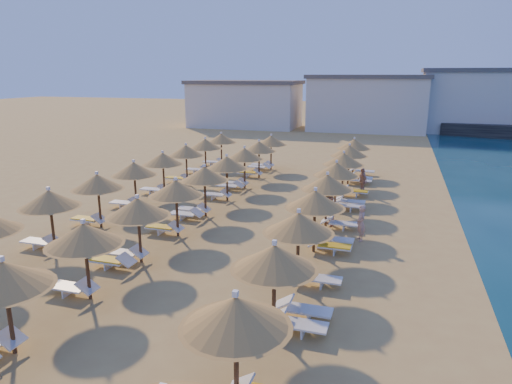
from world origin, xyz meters
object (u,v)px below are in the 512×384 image
(beachgoer_c, at_px, (362,181))
(beachgoer_b, at_px, (330,211))
(parasol_row_west, at_px, (191,181))
(beachgoer_a, at_px, (361,223))
(parasol_row_east, at_px, (322,191))

(beachgoer_c, distance_m, beachgoer_b, 7.05)
(parasol_row_west, relative_size, beachgoer_a, 19.06)
(parasol_row_east, bearing_deg, parasol_row_west, 180.00)
(parasol_row_west, relative_size, beachgoer_c, 19.25)
(parasol_row_west, bearing_deg, beachgoer_c, 49.77)
(beachgoer_a, height_order, beachgoer_b, beachgoer_a)
(beachgoer_a, bearing_deg, beachgoer_c, 160.14)
(beachgoer_c, relative_size, beachgoer_b, 1.04)
(parasol_row_east, bearing_deg, beachgoer_c, 82.79)
(parasol_row_west, bearing_deg, parasol_row_east, 0.00)
(beachgoer_c, bearing_deg, parasol_row_east, -43.63)
(parasol_row_east, distance_m, beachgoer_b, 2.48)
(parasol_row_east, xyz_separation_m, parasol_row_west, (-6.45, 0.00, 0.00))
(parasol_row_west, height_order, beachgoer_b, parasol_row_west)
(beachgoer_c, bearing_deg, parasol_row_west, -76.64)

